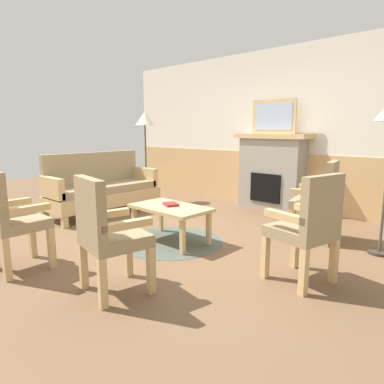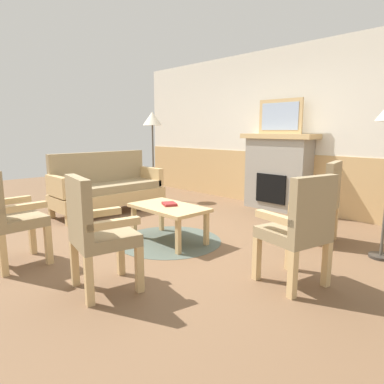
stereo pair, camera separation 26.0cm
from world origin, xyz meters
name	(u,v)px [view 1 (the left image)]	position (x,y,z in m)	size (l,w,h in m)	color
ground_plane	(173,239)	(0.00, 0.00, 0.00)	(14.00, 14.00, 0.00)	brown
wall_back	(280,132)	(0.00, 2.60, 1.31)	(7.20, 0.14, 2.70)	silver
fireplace	(271,171)	(0.00, 2.35, 0.65)	(1.30, 0.44, 1.28)	gray
framed_picture	(274,117)	(0.00, 2.35, 1.56)	(0.80, 0.04, 0.56)	tan
couch	(102,189)	(-1.82, 0.17, 0.40)	(0.70, 1.80, 0.98)	tan
coffee_table	(170,211)	(0.05, -0.08, 0.39)	(0.96, 0.56, 0.44)	tan
round_rug	(171,241)	(0.05, -0.08, 0.00)	(1.28, 1.28, 0.01)	#4C564C
book_on_table	(171,204)	(0.02, -0.05, 0.46)	(0.20, 0.15, 0.03)	maroon
armchair_near_fireplace	(308,224)	(1.75, -0.07, 0.54)	(0.57, 0.57, 0.98)	tan
armchair_by_window_left	(320,197)	(1.33, 1.20, 0.54)	(0.57, 0.57, 0.98)	tan
armchair_front_left	(9,216)	(-0.44, -1.72, 0.54)	(0.49, 0.49, 0.98)	tan
armchair_front_center	(107,231)	(0.65, -1.36, 0.54)	(0.56, 0.56, 0.98)	tan
floor_lamp_by_couch	(145,124)	(-2.16, 1.37, 1.45)	(0.36, 0.36, 1.68)	#332D28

